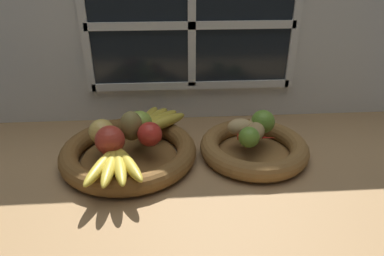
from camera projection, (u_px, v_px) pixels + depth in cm
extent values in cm
cube|color=#9E774C|center=(199.00, 167.00, 93.62)|extent=(140.00, 90.00, 3.00)
cube|color=silver|center=(191.00, 35.00, 107.15)|extent=(140.00, 3.00, 55.00)
cube|color=black|center=(192.00, 25.00, 103.87)|extent=(64.00, 0.80, 38.00)
cube|color=white|center=(192.00, 25.00, 103.34)|extent=(2.40, 1.20, 38.00)
cube|color=white|center=(192.00, 25.00, 103.34)|extent=(64.00, 1.20, 2.40)
cube|color=white|center=(84.00, 27.00, 101.37)|extent=(2.40, 1.20, 40.40)
cube|color=white|center=(296.00, 24.00, 105.31)|extent=(2.40, 1.20, 40.40)
cube|color=white|center=(192.00, 85.00, 111.95)|extent=(64.00, 1.20, 2.40)
cylinder|color=brown|center=(130.00, 158.00, 93.63)|extent=(25.67, 25.67, 1.00)
torus|color=brown|center=(129.00, 152.00, 92.68)|extent=(36.47, 36.47, 5.16)
cylinder|color=brown|center=(253.00, 154.00, 95.73)|extent=(20.16, 20.16, 1.00)
torus|color=brown|center=(254.00, 147.00, 94.79)|extent=(29.74, 29.74, 5.16)
sphere|color=#B73828|center=(110.00, 140.00, 85.39)|extent=(7.44, 7.44, 7.44)
sphere|color=#DBB756|center=(102.00, 132.00, 90.31)|extent=(6.73, 6.73, 6.73)
sphere|color=#8CAD3D|center=(140.00, 123.00, 94.30)|extent=(7.05, 7.05, 7.05)
sphere|color=red|center=(150.00, 134.00, 89.28)|extent=(6.46, 6.46, 6.46)
ellipsoid|color=olive|center=(131.00, 126.00, 91.39)|extent=(8.56, 8.54, 8.35)
ellipsoid|color=gold|center=(102.00, 166.00, 79.31)|extent=(7.51, 16.75, 2.87)
ellipsoid|color=gold|center=(110.00, 166.00, 79.14)|extent=(3.57, 16.73, 2.87)
ellipsoid|color=gold|center=(119.00, 165.00, 79.41)|extent=(6.20, 16.86, 2.87)
ellipsoid|color=gold|center=(128.00, 163.00, 80.12)|extent=(9.86, 16.20, 2.87)
sphere|color=brown|center=(116.00, 148.00, 86.54)|extent=(2.58, 2.58, 2.58)
ellipsoid|color=gold|center=(163.00, 122.00, 99.15)|extent=(14.56, 12.37, 3.33)
ellipsoid|color=gold|center=(159.00, 121.00, 100.19)|extent=(12.64, 14.37, 3.33)
ellipsoid|color=gold|center=(154.00, 119.00, 100.95)|extent=(10.11, 15.66, 3.33)
ellipsoid|color=gold|center=(149.00, 119.00, 101.39)|extent=(7.09, 16.19, 3.33)
sphere|color=brown|center=(140.00, 131.00, 94.43)|extent=(2.99, 2.99, 2.99)
ellipsoid|color=tan|center=(240.00, 127.00, 94.80)|extent=(7.37, 5.47, 4.78)
ellipsoid|color=tan|center=(259.00, 124.00, 96.63)|extent=(8.79, 8.96, 4.48)
ellipsoid|color=#A38451|center=(255.00, 132.00, 92.59)|extent=(7.90, 9.58, 4.52)
sphere|color=olive|center=(249.00, 137.00, 88.76)|extent=(5.54, 5.54, 5.54)
sphere|color=olive|center=(263.00, 122.00, 95.74)|extent=(6.62, 6.62, 6.62)
cone|color=red|center=(257.00, 137.00, 92.77)|extent=(10.43, 2.85, 1.66)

